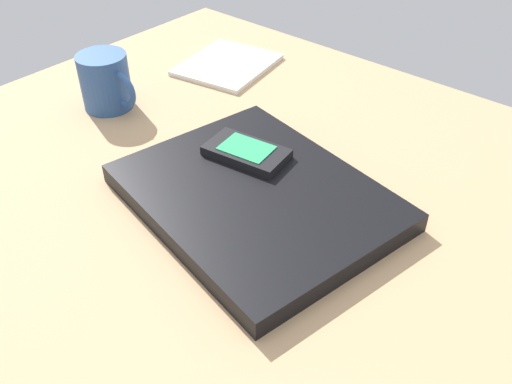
% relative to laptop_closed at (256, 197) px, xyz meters
% --- Properties ---
extents(desk_surface, '(1.20, 0.80, 0.03)m').
position_rel_laptop_closed_xyz_m(desk_surface, '(0.07, 0.04, -0.03)').
color(desk_surface, tan).
rests_on(desk_surface, ground).
extents(laptop_closed, '(0.36, 0.31, 0.03)m').
position_rel_laptop_closed_xyz_m(laptop_closed, '(0.00, 0.00, 0.00)').
color(laptop_closed, black).
rests_on(laptop_closed, desk_surface).
extents(cell_phone_on_laptop, '(0.11, 0.07, 0.01)m').
position_rel_laptop_closed_xyz_m(cell_phone_on_laptop, '(-0.05, 0.04, 0.02)').
color(cell_phone_on_laptop, black).
rests_on(cell_phone_on_laptop, laptop_closed).
extents(coffee_mug, '(0.11, 0.08, 0.09)m').
position_rel_laptop_closed_xyz_m(coffee_mug, '(-0.33, 0.04, 0.03)').
color(coffee_mug, '#2D518C').
rests_on(coffee_mug, desk_surface).
extents(notepad, '(0.17, 0.19, 0.01)m').
position_rel_laptop_closed_xyz_m(notepad, '(-0.29, 0.26, -0.01)').
color(notepad, white).
rests_on(notepad, desk_surface).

